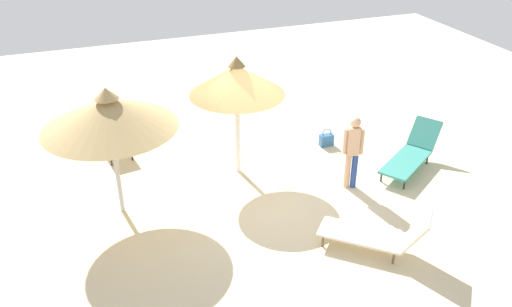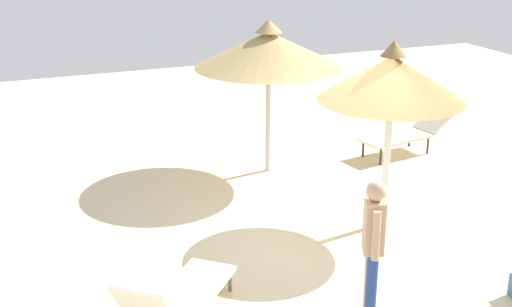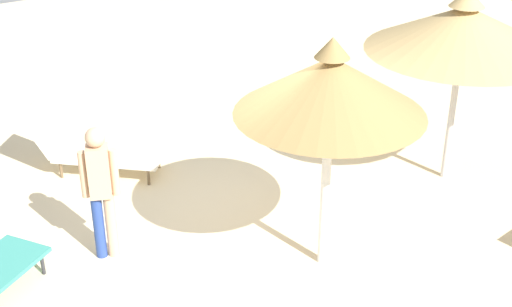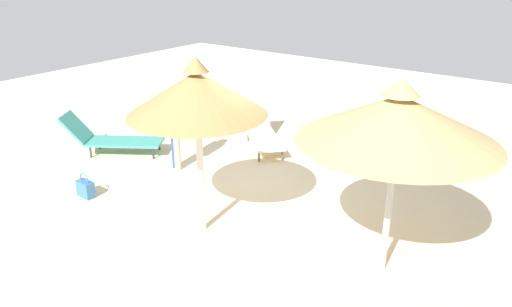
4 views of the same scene
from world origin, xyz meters
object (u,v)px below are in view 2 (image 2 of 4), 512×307
at_px(parasol_umbrella_center, 392,79).
at_px(lounge_chair_edge, 407,133).
at_px(person_standing_near_right, 373,242).
at_px(lounge_chair_front, 176,299).
at_px(parasol_umbrella_near_left, 268,50).

relative_size(parasol_umbrella_center, lounge_chair_edge, 1.41).
bearing_deg(parasol_umbrella_center, person_standing_near_right, -35.54).
height_order(parasol_umbrella_center, lounge_chair_front, parasol_umbrella_center).
height_order(parasol_umbrella_near_left, lounge_chair_edge, parasol_umbrella_near_left).
distance_m(lounge_chair_edge, lounge_chair_front, 7.03).
height_order(parasol_umbrella_center, person_standing_near_right, parasol_umbrella_center).
distance_m(lounge_chair_edge, person_standing_near_right, 5.94).
bearing_deg(parasol_umbrella_near_left, lounge_chair_front, -34.57).
xyz_separation_m(lounge_chair_edge, lounge_chair_front, (4.07, -5.73, -0.02)).
xyz_separation_m(lounge_chair_front, person_standing_near_right, (0.60, 2.10, 0.57)).
xyz_separation_m(parasol_umbrella_center, parasol_umbrella_near_left, (-2.73, -0.69, -0.03)).
bearing_deg(lounge_chair_front, person_standing_near_right, 74.06).
relative_size(parasol_umbrella_center, parasol_umbrella_near_left, 1.02).
height_order(parasol_umbrella_center, parasol_umbrella_near_left, parasol_umbrella_center).
height_order(parasol_umbrella_center, lounge_chair_edge, parasol_umbrella_center).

